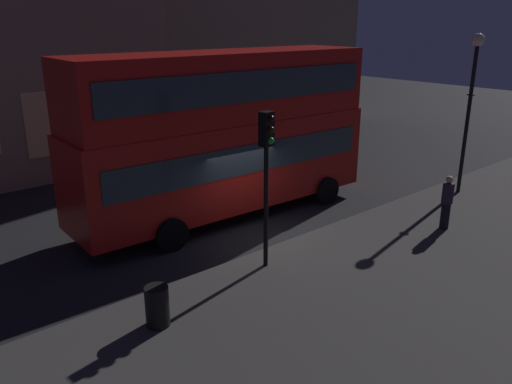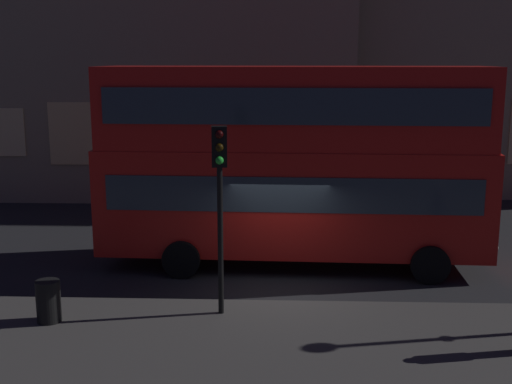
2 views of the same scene
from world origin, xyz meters
name	(u,v)px [view 1 (image 1 of 2)]	position (x,y,z in m)	size (l,w,h in m)	color
ground_plane	(257,236)	(0.00, 0.00, 0.00)	(80.00, 80.00, 0.00)	#232326
sidewalk_slab	(422,311)	(0.00, -5.72, 0.06)	(44.00, 9.44, 0.12)	#423F3D
double_decker_bus	(225,128)	(0.35, 2.02, 3.01)	(10.49, 3.10, 5.39)	red
traffic_light_near_kerb	(267,158)	(-1.26, -1.81, 3.06)	(0.34, 0.38, 4.10)	black
street_lamp	(472,86)	(8.32, -1.98, 4.07)	(0.44, 0.44, 5.75)	black
pedestrian	(447,202)	(4.65, -3.52, 1.00)	(0.34, 0.34, 1.70)	black
litter_bin	(157,306)	(-4.86, -2.40, 0.57)	(0.51, 0.51, 0.90)	black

